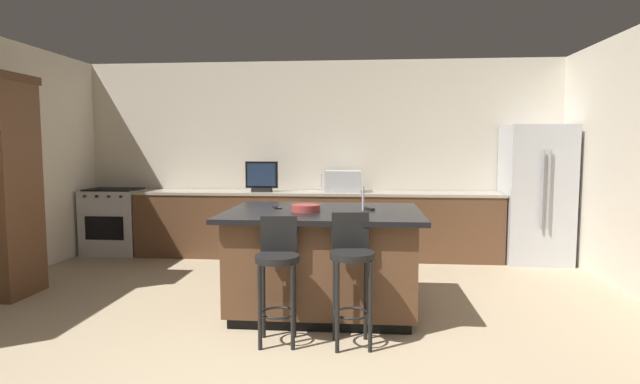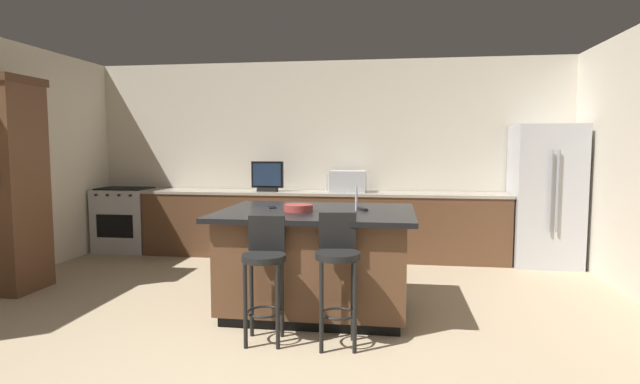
{
  "view_description": "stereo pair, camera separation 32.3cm",
  "coord_description": "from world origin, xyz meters",
  "px_view_note": "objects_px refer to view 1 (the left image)",
  "views": [
    {
      "loc": [
        0.64,
        -2.74,
        1.51
      ],
      "look_at": [
        0.15,
        2.81,
        1.01
      ],
      "focal_mm": 27.99,
      "sensor_mm": 36.0,
      "label": 1
    },
    {
      "loc": [
        0.96,
        -2.71,
        1.51
      ],
      "look_at": [
        0.15,
        2.81,
        1.01
      ],
      "focal_mm": 27.99,
      "sensor_mm": 36.0,
      "label": 2
    }
  ],
  "objects_px": {
    "microwave": "(343,181)",
    "cell_phone": "(277,208)",
    "range_oven": "(115,221)",
    "tv_remote": "(369,209)",
    "bar_stool_right": "(352,266)",
    "fruit_bowl": "(306,208)",
    "refrigerator": "(535,194)",
    "tv_monitor": "(262,178)",
    "bar_stool_left": "(278,268)",
    "kitchen_island": "(323,260)"
  },
  "relations": [
    {
      "from": "kitchen_island",
      "to": "refrigerator",
      "type": "height_order",
      "value": "refrigerator"
    },
    {
      "from": "kitchen_island",
      "to": "tv_remote",
      "type": "height_order",
      "value": "tv_remote"
    },
    {
      "from": "tv_monitor",
      "to": "tv_remote",
      "type": "distance_m",
      "value": 2.57
    },
    {
      "from": "microwave",
      "to": "bar_stool_right",
      "type": "bearing_deg",
      "value": -86.32
    },
    {
      "from": "cell_phone",
      "to": "tv_remote",
      "type": "relative_size",
      "value": 0.88
    },
    {
      "from": "refrigerator",
      "to": "tv_monitor",
      "type": "height_order",
      "value": "refrigerator"
    },
    {
      "from": "fruit_bowl",
      "to": "tv_remote",
      "type": "xyz_separation_m",
      "value": [
        0.56,
        0.19,
        -0.02
      ]
    },
    {
      "from": "microwave",
      "to": "tv_remote",
      "type": "bearing_deg",
      "value": -81.43
    },
    {
      "from": "range_oven",
      "to": "tv_remote",
      "type": "distance_m",
      "value": 4.22
    },
    {
      "from": "kitchen_island",
      "to": "cell_phone",
      "type": "height_order",
      "value": "cell_phone"
    },
    {
      "from": "kitchen_island",
      "to": "refrigerator",
      "type": "relative_size",
      "value": 0.98
    },
    {
      "from": "fruit_bowl",
      "to": "range_oven",
      "type": "bearing_deg",
      "value": 142.06
    },
    {
      "from": "tv_monitor",
      "to": "bar_stool_left",
      "type": "xyz_separation_m",
      "value": [
        0.74,
        -2.99,
        -0.51
      ]
    },
    {
      "from": "microwave",
      "to": "tv_remote",
      "type": "relative_size",
      "value": 2.82
    },
    {
      "from": "bar_stool_right",
      "to": "cell_phone",
      "type": "relative_size",
      "value": 6.72
    },
    {
      "from": "bar_stool_right",
      "to": "range_oven",
      "type": "bearing_deg",
      "value": 130.8
    },
    {
      "from": "range_oven",
      "to": "bar_stool_left",
      "type": "relative_size",
      "value": 0.95
    },
    {
      "from": "tv_remote",
      "to": "cell_phone",
      "type": "bearing_deg",
      "value": 150.97
    },
    {
      "from": "range_oven",
      "to": "bar_stool_right",
      "type": "xyz_separation_m",
      "value": [
        3.45,
        -3.04,
        0.15
      ]
    },
    {
      "from": "range_oven",
      "to": "cell_phone",
      "type": "bearing_deg",
      "value": -37.97
    },
    {
      "from": "range_oven",
      "to": "tv_remote",
      "type": "relative_size",
      "value": 5.44
    },
    {
      "from": "tv_remote",
      "to": "kitchen_island",
      "type": "bearing_deg",
      "value": 165.58
    },
    {
      "from": "microwave",
      "to": "fruit_bowl",
      "type": "xyz_separation_m",
      "value": [
        -0.24,
        -2.36,
        -0.08
      ]
    },
    {
      "from": "tv_remote",
      "to": "bar_stool_left",
      "type": "bearing_deg",
      "value": -154.79
    },
    {
      "from": "range_oven",
      "to": "microwave",
      "type": "distance_m",
      "value": 3.31
    },
    {
      "from": "microwave",
      "to": "fruit_bowl",
      "type": "bearing_deg",
      "value": -95.71
    },
    {
      "from": "bar_stool_right",
      "to": "tv_remote",
      "type": "height_order",
      "value": "bar_stool_right"
    },
    {
      "from": "kitchen_island",
      "to": "bar_stool_right",
      "type": "height_order",
      "value": "bar_stool_right"
    },
    {
      "from": "bar_stool_right",
      "to": "tv_remote",
      "type": "relative_size",
      "value": 5.93
    },
    {
      "from": "range_oven",
      "to": "bar_stool_left",
      "type": "xyz_separation_m",
      "value": [
        2.88,
        -3.04,
        0.12
      ]
    },
    {
      "from": "tv_monitor",
      "to": "refrigerator",
      "type": "bearing_deg",
      "value": 0.12
    },
    {
      "from": "tv_monitor",
      "to": "cell_phone",
      "type": "distance_m",
      "value": 2.15
    },
    {
      "from": "range_oven",
      "to": "fruit_bowl",
      "type": "relative_size",
      "value": 3.58
    },
    {
      "from": "fruit_bowl",
      "to": "cell_phone",
      "type": "height_order",
      "value": "fruit_bowl"
    },
    {
      "from": "range_oven",
      "to": "tv_monitor",
      "type": "relative_size",
      "value": 2.09
    },
    {
      "from": "microwave",
      "to": "bar_stool_right",
      "type": "height_order",
      "value": "microwave"
    },
    {
      "from": "bar_stool_left",
      "to": "tv_remote",
      "type": "xyz_separation_m",
      "value": [
        0.7,
        0.87,
        0.36
      ]
    },
    {
      "from": "bar_stool_left",
      "to": "microwave",
      "type": "bearing_deg",
      "value": 77.79
    },
    {
      "from": "bar_stool_left",
      "to": "range_oven",
      "type": "bearing_deg",
      "value": 128.32
    },
    {
      "from": "refrigerator",
      "to": "tv_remote",
      "type": "distance_m",
      "value": 3.06
    },
    {
      "from": "refrigerator",
      "to": "bar_stool_left",
      "type": "relative_size",
      "value": 1.84
    },
    {
      "from": "bar_stool_left",
      "to": "tv_remote",
      "type": "distance_m",
      "value": 1.17
    },
    {
      "from": "range_oven",
      "to": "bar_stool_right",
      "type": "relative_size",
      "value": 0.92
    },
    {
      "from": "fruit_bowl",
      "to": "kitchen_island",
      "type": "bearing_deg",
      "value": 34.04
    },
    {
      "from": "cell_phone",
      "to": "range_oven",
      "type": "bearing_deg",
      "value": 120.33
    },
    {
      "from": "kitchen_island",
      "to": "tv_monitor",
      "type": "xyz_separation_m",
      "value": [
        -1.03,
        2.2,
        0.62
      ]
    },
    {
      "from": "refrigerator",
      "to": "range_oven",
      "type": "distance_m",
      "value": 5.8
    },
    {
      "from": "bar_stool_left",
      "to": "kitchen_island",
      "type": "bearing_deg",
      "value": 64.55
    },
    {
      "from": "cell_phone",
      "to": "tv_remote",
      "type": "distance_m",
      "value": 0.87
    },
    {
      "from": "microwave",
      "to": "cell_phone",
      "type": "distance_m",
      "value": 2.19
    }
  ]
}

